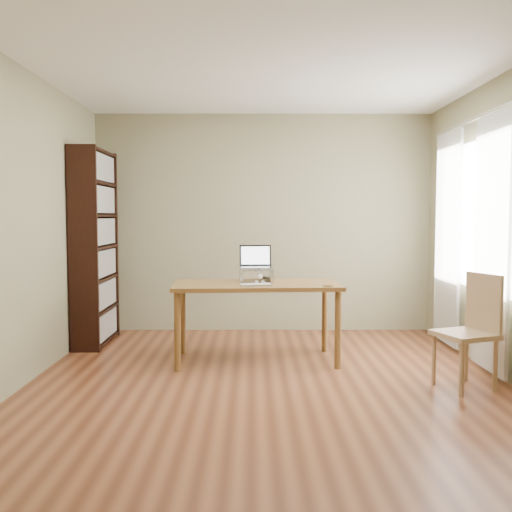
{
  "coord_description": "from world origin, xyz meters",
  "views": [
    {
      "loc": [
        -0.13,
        -4.61,
        1.38
      ],
      "look_at": [
        -0.1,
        0.75,
        1.01
      ],
      "focal_mm": 40.0,
      "sensor_mm": 36.0,
      "label": 1
    }
  ],
  "objects": [
    {
      "name": "laptop_stand",
      "position": [
        -0.1,
        0.85,
        0.83
      ],
      "size": [
        0.32,
        0.25,
        0.13
      ],
      "rotation": [
        0.0,
        0.0,
        0.05
      ],
      "color": "silver",
      "rests_on": "desk"
    },
    {
      "name": "coaster",
      "position": [
        0.55,
        0.52,
        0.75
      ],
      "size": [
        0.1,
        0.1,
        0.01
      ],
      "primitive_type": "cylinder",
      "color": "#50391B",
      "rests_on": "desk"
    },
    {
      "name": "cat",
      "position": [
        -0.07,
        0.88,
        0.82
      ],
      "size": [
        0.25,
        0.49,
        0.16
      ],
      "rotation": [
        0.0,
        0.0,
        0.06
      ],
      "color": "#443F35",
      "rests_on": "desk"
    },
    {
      "name": "room",
      "position": [
        0.03,
        0.01,
        1.3
      ],
      "size": [
        4.04,
        4.54,
        2.64
      ],
      "color": "#592B17",
      "rests_on": "ground"
    },
    {
      "name": "laptop",
      "position": [
        -0.1,
        0.91,
        0.94
      ],
      "size": [
        0.32,
        0.27,
        0.22
      ],
      "rotation": [
        0.0,
        0.0,
        0.05
      ],
      "color": "silver",
      "rests_on": "laptop_stand"
    },
    {
      "name": "curtains",
      "position": [
        1.92,
        0.8,
        1.17
      ],
      "size": [
        0.03,
        1.9,
        2.25
      ],
      "color": "white",
      "rests_on": "ground"
    },
    {
      "name": "keyboard",
      "position": [
        -0.1,
        0.55,
        0.76
      ],
      "size": [
        0.31,
        0.17,
        0.02
      ],
      "rotation": [
        0.0,
        0.0,
        0.18
      ],
      "color": "silver",
      "rests_on": "desk"
    },
    {
      "name": "chair",
      "position": [
        1.64,
        -0.12,
        0.5
      ],
      "size": [
        0.53,
        0.52,
        0.92
      ],
      "rotation": [
        0.0,
        0.0,
        0.36
      ],
      "color": "#9F7E56",
      "rests_on": "ground"
    },
    {
      "name": "bookshelf",
      "position": [
        -1.83,
        1.55,
        1.05
      ],
      "size": [
        0.3,
        0.9,
        2.1
      ],
      "color": "black",
      "rests_on": "ground"
    },
    {
      "name": "desk",
      "position": [
        -0.1,
        0.77,
        0.67
      ],
      "size": [
        1.6,
        0.86,
        0.75
      ],
      "rotation": [
        0.0,
        0.0,
        0.05
      ],
      "color": "brown",
      "rests_on": "ground"
    }
  ]
}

